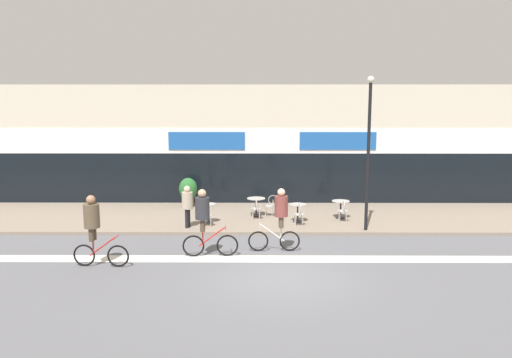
{
  "coord_description": "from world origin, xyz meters",
  "views": [
    {
      "loc": [
        -0.64,
        -13.66,
        5.0
      ],
      "look_at": [
        -0.75,
        6.08,
        1.9
      ],
      "focal_mm": 35.0,
      "sensor_mm": 36.0,
      "label": 1
    }
  ],
  "objects": [
    {
      "name": "ground_plane",
      "position": [
        0.0,
        0.0,
        0.0
      ],
      "size": [
        120.0,
        120.0,
        0.0
      ],
      "primitive_type": "plane",
      "color": "#5B5B60"
    },
    {
      "name": "sidewalk_slab",
      "position": [
        0.0,
        7.25,
        0.06
      ],
      "size": [
        40.0,
        5.5,
        0.12
      ],
      "primitive_type": "cube",
      "color": "gray",
      "rests_on": "ground"
    },
    {
      "name": "storefront_facade",
      "position": [
        0.0,
        11.97,
        2.86
      ],
      "size": [
        40.0,
        4.06,
        5.76
      ],
      "color": "beige",
      "rests_on": "ground"
    },
    {
      "name": "bike_lane_stripe",
      "position": [
        0.0,
        1.68,
        0.0
      ],
      "size": [
        36.0,
        0.7,
        0.01
      ],
      "primitive_type": "cube",
      "color": "silver",
      "rests_on": "ground"
    },
    {
      "name": "bistro_table_0",
      "position": [
        -2.67,
        6.0,
        0.67
      ],
      "size": [
        0.62,
        0.62,
        0.78
      ],
      "color": "black",
      "rests_on": "sidewalk_slab"
    },
    {
      "name": "bistro_table_1",
      "position": [
        -0.75,
        7.23,
        0.68
      ],
      "size": [
        0.78,
        0.78,
        0.77
      ],
      "color": "black",
      "rests_on": "sidewalk_slab"
    },
    {
      "name": "bistro_table_2",
      "position": [
        0.95,
        6.15,
        0.65
      ],
      "size": [
        0.69,
        0.69,
        0.74
      ],
      "color": "black",
      "rests_on": "sidewalk_slab"
    },
    {
      "name": "bistro_table_3",
      "position": [
        2.8,
        6.8,
        0.65
      ],
      "size": [
        0.74,
        0.74,
        0.74
      ],
      "color": "black",
      "rests_on": "sidewalk_slab"
    },
    {
      "name": "cafe_chair_0_near",
      "position": [
        -2.66,
        5.38,
        0.64
      ],
      "size": [
        0.45,
        0.6,
        0.9
      ],
      "rotation": [
        0.0,
        0.0,
        1.72
      ],
      "color": "#B7B2AD",
      "rests_on": "sidewalk_slab"
    },
    {
      "name": "cafe_chair_1_near",
      "position": [
        -0.74,
        6.6,
        0.64
      ],
      "size": [
        0.43,
        0.59,
        0.9
      ],
      "rotation": [
        0.0,
        0.0,
        1.65
      ],
      "color": "#B7B2AD",
      "rests_on": "sidewalk_slab"
    },
    {
      "name": "cafe_chair_1_side",
      "position": [
        -0.12,
        7.22,
        0.64
      ],
      "size": [
        0.59,
        0.43,
        0.9
      ],
      "rotation": [
        0.0,
        0.0,
        3.07
      ],
      "color": "#B7B2AD",
      "rests_on": "sidewalk_slab"
    },
    {
      "name": "cafe_chair_2_near",
      "position": [
        0.96,
        5.53,
        0.64
      ],
      "size": [
        0.43,
        0.59,
        0.9
      ],
      "rotation": [
        0.0,
        0.0,
        1.65
      ],
      "color": "#B7B2AD",
      "rests_on": "sidewalk_slab"
    },
    {
      "name": "cafe_chair_3_near",
      "position": [
        2.8,
        6.17,
        0.64
      ],
      "size": [
        0.4,
        0.58,
        0.9
      ],
      "rotation": [
        0.0,
        0.0,
        1.58
      ],
      "color": "#B7B2AD",
      "rests_on": "sidewalk_slab"
    },
    {
      "name": "planter_pot",
      "position": [
        -3.92,
        9.11,
        0.87
      ],
      "size": [
        0.85,
        0.85,
        1.35
      ],
      "color": "brown",
      "rests_on": "sidewalk_slab"
    },
    {
      "name": "lamp_post",
      "position": [
        3.45,
        4.88,
        3.42
      ],
      "size": [
        0.26,
        0.26,
        5.78
      ],
      "color": "black",
      "rests_on": "sidewalk_slab"
    },
    {
      "name": "cyclist_0",
      "position": [
        -5.62,
        0.95,
        1.31
      ],
      "size": [
        1.74,
        0.53,
        2.21
      ],
      "rotation": [
        0.0,
        0.0,
        -0.06
      ],
      "color": "black",
      "rests_on": "ground"
    },
    {
      "name": "cyclist_1",
      "position": [
        0.05,
        2.55,
        1.25
      ],
      "size": [
        1.74,
        0.48,
        2.14
      ],
      "rotation": [
        0.0,
        0.0,
        3.16
      ],
      "color": "black",
      "rests_on": "ground"
    },
    {
      "name": "cyclist_2",
      "position": [
        -2.39,
        1.95,
        1.29
      ],
      "size": [
        1.81,
        0.53,
        2.22
      ],
      "rotation": [
        0.0,
        0.0,
        0.06
      ],
      "color": "black",
      "rests_on": "ground"
    },
    {
      "name": "pedestrian_near_end",
      "position": [
        -3.4,
        5.23,
        1.1
      ],
      "size": [
        0.5,
        0.5,
        1.64
      ],
      "rotation": [
        0.0,
        0.0,
        2.94
      ],
      "color": "black",
      "rests_on": "sidewalk_slab"
    }
  ]
}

